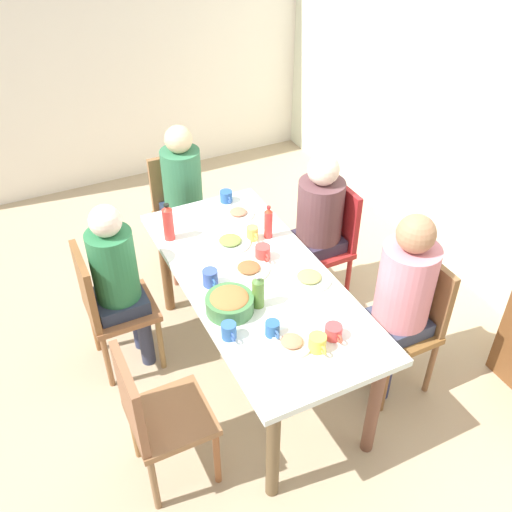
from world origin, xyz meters
TOP-DOWN VIEW (x-y plane):
  - ground_plane at (0.00, 0.00)m, footprint 6.79×6.79m
  - wall_left at (-2.89, 0.00)m, footprint 0.12×3.89m
  - dining_table at (0.00, 0.00)m, footprint 1.81×0.81m
  - chair_0 at (0.45, -0.78)m, footprint 0.40×0.40m
  - chair_1 at (-0.45, -0.78)m, footprint 0.40×0.40m
  - person_1 at (-0.45, -0.69)m, footprint 0.30×0.30m
  - chair_2 at (-0.45, 0.78)m, footprint 0.40×0.40m
  - person_2 at (-0.45, 0.69)m, footprint 0.31×0.31m
  - chair_3 at (0.45, 0.78)m, footprint 0.40×0.40m
  - person_3 at (0.45, 0.69)m, footprint 0.32×0.32m
  - chair_4 at (-1.29, 0.00)m, footprint 0.40×0.40m
  - person_4 at (-1.19, 0.00)m, footprint 0.30×0.30m
  - plate_0 at (-0.07, -0.01)m, footprint 0.24×0.24m
  - plate_1 at (0.56, -0.08)m, footprint 0.20×0.20m
  - plate_2 at (-0.63, 0.18)m, footprint 0.20×0.20m
  - plate_3 at (0.16, 0.26)m, footprint 0.25×0.25m
  - plate_4 at (-0.36, -0.00)m, footprint 0.25×0.25m
  - bowl_0 at (0.19, -0.25)m, footprint 0.26×0.26m
  - cup_0 at (-0.34, 0.14)m, footprint 0.11×0.07m
  - cup_1 at (-0.82, 0.18)m, footprint 0.12×0.08m
  - cup_2 at (-0.14, 0.11)m, footprint 0.13×0.09m
  - cup_3 at (0.64, 0.02)m, footprint 0.12×0.09m
  - cup_4 at (-0.05, -0.26)m, footprint 0.12×0.09m
  - cup_5 at (0.37, -0.33)m, footprint 0.11×0.08m
  - cup_6 at (0.45, -0.13)m, footprint 0.11×0.07m
  - cup_7 at (0.60, 0.14)m, footprint 0.12×0.09m
  - bottle_0 at (-0.32, 0.24)m, footprint 0.05×0.05m
  - bottle_1 at (0.22, -0.10)m, footprint 0.07×0.07m
  - bottle_2 at (-0.58, -0.31)m, footprint 0.07×0.07m

SIDE VIEW (x-z plane):
  - ground_plane at x=0.00m, z-range 0.00..0.00m
  - chair_0 at x=0.45m, z-range 0.06..0.96m
  - chair_1 at x=-0.45m, z-range 0.06..0.96m
  - chair_2 at x=-0.45m, z-range 0.06..0.96m
  - chair_3 at x=0.45m, z-range 0.06..0.96m
  - chair_4 at x=-1.29m, z-range 0.06..0.96m
  - dining_table at x=0.00m, z-range 0.29..1.06m
  - person_1 at x=-0.45m, z-range 0.11..1.29m
  - person_2 at x=-0.45m, z-range 0.12..1.30m
  - person_4 at x=-1.19m, z-range 0.11..1.31m
  - person_3 at x=0.45m, z-range 0.13..1.37m
  - plate_0 at x=-0.07m, z-range 0.77..0.81m
  - plate_2 at x=-0.63m, z-range 0.77..0.81m
  - plate_3 at x=0.16m, z-range 0.77..0.81m
  - plate_1 at x=0.56m, z-range 0.77..0.81m
  - plate_4 at x=-0.36m, z-range 0.77..0.81m
  - cup_7 at x=0.60m, z-range 0.77..0.84m
  - cup_1 at x=-0.82m, z-range 0.77..0.85m
  - cup_6 at x=0.45m, z-range 0.77..0.85m
  - cup_3 at x=0.64m, z-range 0.77..0.86m
  - cup_0 at x=-0.34m, z-range 0.77..0.86m
  - cup_2 at x=-0.14m, z-range 0.77..0.86m
  - cup_5 at x=0.37m, z-range 0.77..0.86m
  - cup_4 at x=-0.05m, z-range 0.77..0.87m
  - bowl_0 at x=0.19m, z-range 0.77..0.88m
  - bottle_1 at x=0.22m, z-range 0.77..0.97m
  - bottle_0 at x=-0.32m, z-range 0.77..0.99m
  - bottle_2 at x=-0.58m, z-range 0.77..1.02m
  - wall_left at x=-2.89m, z-range 0.00..2.60m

